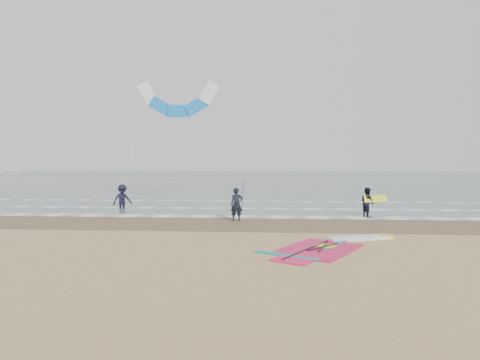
# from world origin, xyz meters

# --- Properties ---
(ground) EXTENTS (120.00, 120.00, 0.00)m
(ground) POSITION_xyz_m (0.00, 0.00, 0.00)
(ground) COLOR tan
(ground) RESTS_ON ground
(sea_water) EXTENTS (120.00, 80.00, 0.02)m
(sea_water) POSITION_xyz_m (0.00, 48.00, 0.01)
(sea_water) COLOR #47605E
(sea_water) RESTS_ON ground
(wet_sand_band) EXTENTS (120.00, 5.00, 0.01)m
(wet_sand_band) POSITION_xyz_m (0.00, 6.00, 0.00)
(wet_sand_band) COLOR brown
(wet_sand_band) RESTS_ON ground
(foam_waterline) EXTENTS (120.00, 9.15, 0.02)m
(foam_waterline) POSITION_xyz_m (0.00, 10.44, 0.03)
(foam_waterline) COLOR white
(foam_waterline) RESTS_ON ground
(windsurf_rig) EXTENTS (5.47, 5.18, 0.13)m
(windsurf_rig) POSITION_xyz_m (1.76, 0.69, 0.04)
(windsurf_rig) COLOR white
(windsurf_rig) RESTS_ON ground
(person_standing) EXTENTS (0.71, 0.55, 1.71)m
(person_standing) POSITION_xyz_m (-2.18, 6.68, 0.86)
(person_standing) COLOR black
(person_standing) RESTS_ON ground
(person_walking) EXTENTS (0.88, 0.97, 1.63)m
(person_walking) POSITION_xyz_m (4.79, 8.64, 0.82)
(person_walking) COLOR black
(person_walking) RESTS_ON ground
(person_wading) EXTENTS (1.39, 1.34, 1.91)m
(person_wading) POSITION_xyz_m (-9.82, 11.43, 0.95)
(person_wading) COLOR black
(person_wading) RESTS_ON ground
(held_pole) EXTENTS (0.17, 0.86, 1.82)m
(held_pole) POSITION_xyz_m (-1.88, 6.68, 1.26)
(held_pole) COLOR black
(held_pole) RESTS_ON ground
(carried_kiteboard) EXTENTS (1.30, 0.51, 0.39)m
(carried_kiteboard) POSITION_xyz_m (5.19, 8.54, 1.03)
(carried_kiteboard) COLOR yellow
(carried_kiteboard) RESTS_ON ground
(surf_kite) EXTENTS (5.92, 2.86, 7.23)m
(surf_kite) POSITION_xyz_m (-6.79, 14.16, 7.04)
(surf_kite) COLOR white
(surf_kite) RESTS_ON ground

